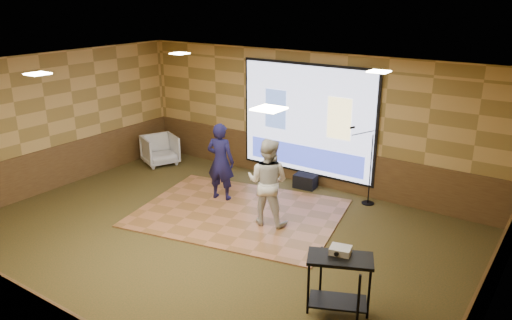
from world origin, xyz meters
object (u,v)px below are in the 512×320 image
Objects in this scene: dance_floor at (239,213)px; player_left at (221,162)px; player_right at (268,182)px; mic_stand at (367,181)px; duffel_bag at (305,181)px; projector at (340,250)px; banquet_chair at (160,150)px; av_table at (339,276)px; projector_screen at (307,121)px.

dance_floor is 2.37× the size of player_left.
dance_floor is at bearing -17.59° from player_right.
dance_floor is at bearing -146.58° from mic_stand.
mic_stand is 1.50m from duffel_bag.
player_right is 6.09× the size of projector.
mic_stand reaches higher than dance_floor.
player_right is 2.03× the size of banquet_chair.
dance_floor is 2.41× the size of mic_stand.
av_table is at bearing 130.41° from player_right.
player_right is 2.99m from av_table.
dance_floor is at bearing -101.95° from duffel_bag.
player_left reaches higher than mic_stand.
duffel_bag is at bearing 124.45° from av_table.
projector is 0.17× the size of mic_stand.
mic_stand reaches higher than duffel_bag.
banquet_chair is 3.93m from duffel_bag.
projector reaches higher than duffel_bag.
player_left is (-0.74, 0.37, 0.84)m from dance_floor.
mic_stand is 3.31× the size of duffel_bag.
dance_floor is at bearing 148.11° from av_table.
projector_screen is at bearing 157.46° from mic_stand.
player_right reaches higher than banquet_chair.
projector reaches higher than dance_floor.
player_left is 1.02× the size of mic_stand.
projector is at bearing 116.20° from av_table.
projector_screen is at bearing -89.94° from player_right.
projector_screen is at bearing -51.09° from banquet_chair.
mic_stand reaches higher than av_table.
dance_floor is (-0.26, -2.22, -1.46)m from projector_screen.
player_left is 1.53m from player_right.
banquet_chair is (-6.53, 3.21, -0.25)m from av_table.
projector is (3.76, -2.19, 0.10)m from player_left.
projector_screen is 2.19m from player_left.
projector is 3.94m from mic_stand.
banquet_chair reaches higher than duffel_bag.
player_left is 1.82× the size of av_table.
banquet_chair is (-5.33, -0.62, -0.12)m from mic_stand.
banquet_chair is at bearing -31.86° from player_left.
player_left is at bearing -28.42° from player_right.
player_left is 2.09m from duffel_bag.
player_left is at bearing 153.48° from dance_floor.
player_left is at bearing -125.81° from duffel_bag.
duffel_bag reaches higher than dance_floor.
projector_screen is 5.07m from av_table.
mic_stand is (1.15, 2.00, -0.37)m from player_right.
player_left reaches higher than projector.
duffel_bag is (-2.61, 3.78, -0.80)m from projector.
player_right is (1.46, -0.44, 0.01)m from player_left.
projector_screen is 1.92m from mic_stand.
projector_screen reaches higher than duffel_bag.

